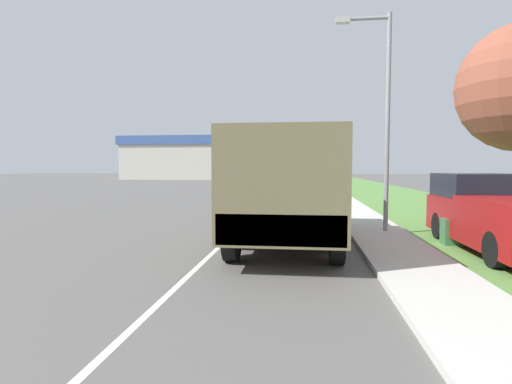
{
  "coord_description": "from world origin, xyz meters",
  "views": [
    {
      "loc": [
        2.21,
        1.35,
        2.1
      ],
      "look_at": [
        0.71,
        13.79,
        1.32
      ],
      "focal_mm": 28.0,
      "sensor_mm": 36.0,
      "label": 1
    }
  ],
  "objects_px": {
    "military_truck": "(288,184)",
    "car_farthest_ahead": "(278,175)",
    "car_third_ahead": "(301,179)",
    "pickup_truck": "(498,214)",
    "car_nearest_ahead": "(301,193)",
    "car_fourth_ahead": "(301,178)",
    "lamp_post": "(381,102)",
    "car_second_ahead": "(255,185)"
  },
  "relations": [
    {
      "from": "military_truck",
      "to": "car_second_ahead",
      "type": "height_order",
      "value": "military_truck"
    },
    {
      "from": "military_truck",
      "to": "car_farthest_ahead",
      "type": "bearing_deg",
      "value": 93.94
    },
    {
      "from": "pickup_truck",
      "to": "car_second_ahead",
      "type": "bearing_deg",
      "value": 112.93
    },
    {
      "from": "car_farthest_ahead",
      "to": "car_fourth_ahead",
      "type": "bearing_deg",
      "value": -73.71
    },
    {
      "from": "car_nearest_ahead",
      "to": "car_farthest_ahead",
      "type": "relative_size",
      "value": 0.94
    },
    {
      "from": "car_third_ahead",
      "to": "car_fourth_ahead",
      "type": "bearing_deg",
      "value": 90.45
    },
    {
      "from": "car_nearest_ahead",
      "to": "lamp_post",
      "type": "height_order",
      "value": "lamp_post"
    },
    {
      "from": "military_truck",
      "to": "lamp_post",
      "type": "distance_m",
      "value": 4.18
    },
    {
      "from": "car_fourth_ahead",
      "to": "car_farthest_ahead",
      "type": "bearing_deg",
      "value": 106.29
    },
    {
      "from": "car_fourth_ahead",
      "to": "pickup_truck",
      "type": "relative_size",
      "value": 0.82
    },
    {
      "from": "car_second_ahead",
      "to": "car_third_ahead",
      "type": "relative_size",
      "value": 0.91
    },
    {
      "from": "military_truck",
      "to": "pickup_truck",
      "type": "xyz_separation_m",
      "value": [
        5.28,
        -0.24,
        -0.71
      ]
    },
    {
      "from": "car_nearest_ahead",
      "to": "lamp_post",
      "type": "relative_size",
      "value": 0.59
    },
    {
      "from": "pickup_truck",
      "to": "car_fourth_ahead",
      "type": "bearing_deg",
      "value": 96.8
    },
    {
      "from": "car_third_ahead",
      "to": "lamp_post",
      "type": "height_order",
      "value": "lamp_post"
    },
    {
      "from": "car_third_ahead",
      "to": "pickup_truck",
      "type": "xyz_separation_m",
      "value": [
        5.17,
        -36.21,
        0.18
      ]
    },
    {
      "from": "car_third_ahead",
      "to": "lamp_post",
      "type": "xyz_separation_m",
      "value": [
        2.65,
        -34.03,
        3.37
      ]
    },
    {
      "from": "car_fourth_ahead",
      "to": "car_farthest_ahead",
      "type": "distance_m",
      "value": 14.26
    },
    {
      "from": "car_farthest_ahead",
      "to": "lamp_post",
      "type": "xyz_separation_m",
      "value": [
        6.7,
        -55.34,
        3.37
      ]
    },
    {
      "from": "car_fourth_ahead",
      "to": "military_truck",
      "type": "bearing_deg",
      "value": -90.07
    },
    {
      "from": "car_fourth_ahead",
      "to": "lamp_post",
      "type": "distance_m",
      "value": 41.88
    },
    {
      "from": "military_truck",
      "to": "car_farthest_ahead",
      "type": "distance_m",
      "value": 57.42
    },
    {
      "from": "car_nearest_ahead",
      "to": "car_fourth_ahead",
      "type": "xyz_separation_m",
      "value": [
        -0.21,
        31.69,
        0.02
      ]
    },
    {
      "from": "military_truck",
      "to": "lamp_post",
      "type": "bearing_deg",
      "value": 35.06
    },
    {
      "from": "car_nearest_ahead",
      "to": "car_third_ahead",
      "type": "bearing_deg",
      "value": 90.35
    },
    {
      "from": "car_third_ahead",
      "to": "military_truck",
      "type": "bearing_deg",
      "value": -90.18
    },
    {
      "from": "car_fourth_ahead",
      "to": "lamp_post",
      "type": "bearing_deg",
      "value": -86.28
    },
    {
      "from": "car_third_ahead",
      "to": "pickup_truck",
      "type": "relative_size",
      "value": 0.91
    },
    {
      "from": "car_nearest_ahead",
      "to": "pickup_truck",
      "type": "height_order",
      "value": "pickup_truck"
    },
    {
      "from": "pickup_truck",
      "to": "lamp_post",
      "type": "xyz_separation_m",
      "value": [
        -2.52,
        2.18,
        3.19
      ]
    },
    {
      "from": "car_nearest_ahead",
      "to": "car_second_ahead",
      "type": "xyz_separation_m",
      "value": [
        -3.62,
        8.28,
        0.04
      ]
    },
    {
      "from": "military_truck",
      "to": "car_farthest_ahead",
      "type": "height_order",
      "value": "military_truck"
    },
    {
      "from": "car_fourth_ahead",
      "to": "car_third_ahead",
      "type": "bearing_deg",
      "value": -89.55
    },
    {
      "from": "military_truck",
      "to": "lamp_post",
      "type": "relative_size",
      "value": 1.09
    },
    {
      "from": "car_fourth_ahead",
      "to": "pickup_truck",
      "type": "distance_m",
      "value": 44.14
    },
    {
      "from": "car_second_ahead",
      "to": "car_nearest_ahead",
      "type": "bearing_deg",
      "value": -66.38
    },
    {
      "from": "car_fourth_ahead",
      "to": "car_farthest_ahead",
      "type": "relative_size",
      "value": 1.04
    },
    {
      "from": "lamp_post",
      "to": "car_farthest_ahead",
      "type": "bearing_deg",
      "value": 96.91
    },
    {
      "from": "car_fourth_ahead",
      "to": "pickup_truck",
      "type": "bearing_deg",
      "value": -83.2
    },
    {
      "from": "car_third_ahead",
      "to": "car_fourth_ahead",
      "type": "height_order",
      "value": "car_third_ahead"
    },
    {
      "from": "military_truck",
      "to": "car_nearest_ahead",
      "type": "relative_size",
      "value": 1.85
    },
    {
      "from": "military_truck",
      "to": "car_third_ahead",
      "type": "distance_m",
      "value": 35.98
    }
  ]
}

